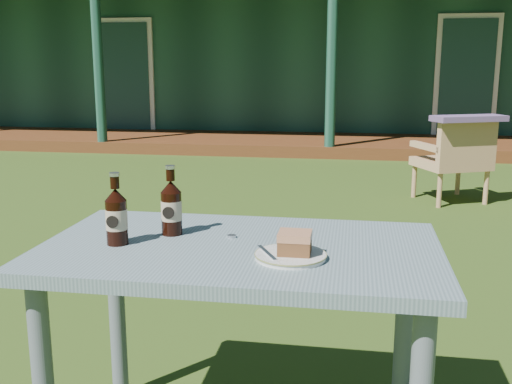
% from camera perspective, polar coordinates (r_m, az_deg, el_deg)
% --- Properties ---
extents(ground, '(80.00, 80.00, 0.00)m').
position_cam_1_polar(ground, '(3.55, 3.47, -8.64)').
color(ground, '#334916').
extents(pavilion, '(15.80, 8.30, 3.45)m').
position_cam_1_polar(pavilion, '(12.70, 8.11, 13.59)').
color(pavilion, '#1A4433').
rests_on(pavilion, ground).
extents(cafe_table, '(1.20, 0.70, 0.72)m').
position_cam_1_polar(cafe_table, '(1.85, -1.53, -8.06)').
color(cafe_table, slate).
rests_on(cafe_table, ground).
extents(plate, '(0.20, 0.20, 0.01)m').
position_cam_1_polar(plate, '(1.69, 3.31, -6.07)').
color(plate, silver).
rests_on(plate, cafe_table).
extents(cake_slice, '(0.09, 0.09, 0.06)m').
position_cam_1_polar(cake_slice, '(1.68, 3.71, -4.82)').
color(cake_slice, brown).
rests_on(cake_slice, plate).
extents(fork, '(0.08, 0.13, 0.00)m').
position_cam_1_polar(fork, '(1.69, 1.07, -5.81)').
color(fork, silver).
rests_on(fork, plate).
extents(cola_bottle_near, '(0.07, 0.07, 0.22)m').
position_cam_1_polar(cola_bottle_near, '(1.92, -8.07, -1.43)').
color(cola_bottle_near, black).
rests_on(cola_bottle_near, cafe_table).
extents(cola_bottle_far, '(0.07, 0.07, 0.22)m').
position_cam_1_polar(cola_bottle_far, '(1.85, -13.16, -2.23)').
color(cola_bottle_far, black).
rests_on(cola_bottle_far, cafe_table).
extents(bottle_cap, '(0.03, 0.03, 0.01)m').
position_cam_1_polar(bottle_cap, '(1.89, -2.32, -4.23)').
color(bottle_cap, silver).
rests_on(bottle_cap, cafe_table).
extents(armchair_left, '(0.73, 0.72, 0.76)m').
position_cam_1_polar(armchair_left, '(5.75, 18.50, 3.23)').
color(armchair_left, tan).
rests_on(armchair_left, ground).
extents(floral_throw, '(0.69, 0.48, 0.05)m').
position_cam_1_polar(floral_throw, '(5.58, 19.62, 6.63)').
color(floral_throw, '#644B76').
rests_on(floral_throw, armchair_left).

